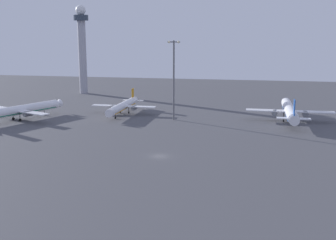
% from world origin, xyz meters
% --- Properties ---
extents(ground_plane, '(416.00, 416.00, 0.00)m').
position_xyz_m(ground_plane, '(0.00, 0.00, 0.00)').
color(ground_plane, '#4C4C51').
extents(control_tower, '(8.00, 8.00, 48.67)m').
position_xyz_m(control_tower, '(-70.35, 115.39, 27.73)').
color(control_tower, '#A8A8B2').
rests_on(control_tower, ground).
extents(airplane_near_gate, '(29.71, 37.66, 10.13)m').
position_xyz_m(airplane_near_gate, '(-63.94, 38.01, 3.83)').
color(airplane_near_gate, white).
rests_on(airplane_near_gate, ground).
extents(airplane_mid_apron, '(32.70, 42.10, 10.83)m').
position_xyz_m(airplane_mid_apron, '(38.10, 56.37, 4.09)').
color(airplane_mid_apron, white).
rests_on(airplane_mid_apron, ground).
extents(airplane_far_stand, '(27.24, 35.06, 9.02)m').
position_xyz_m(airplane_far_stand, '(-28.60, 57.79, 3.41)').
color(airplane_far_stand, white).
rests_on(airplane_far_stand, ground).
extents(apron_light_west, '(4.80, 0.90, 30.40)m').
position_xyz_m(apron_light_west, '(-5.79, 50.34, 17.10)').
color(apron_light_west, slate).
rests_on(apron_light_west, ground).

